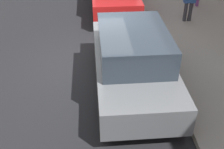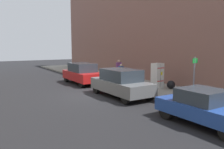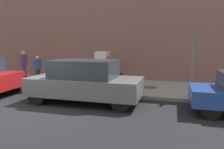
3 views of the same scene
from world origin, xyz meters
name	(u,v)px [view 2 (image 2 of 3)]	position (x,y,z in m)	size (l,w,h in m)	color
ground_plane	(93,95)	(0.00, 0.00, 0.00)	(80.00, 80.00, 0.00)	black
sidewalk_slab	(145,87)	(-4.39, 0.00, 0.07)	(4.22, 44.00, 0.15)	gray
building_facade_near	(175,22)	(-7.37, 0.00, 5.07)	(1.76, 39.60, 10.13)	#7F564C
discarded_refrigerator	(157,76)	(-4.64, 1.02, 1.04)	(0.69, 0.67, 1.78)	white
manhole_cover	(183,95)	(-4.23, 3.71, 0.16)	(0.70, 0.70, 0.02)	#47443F
street_sign_post	(194,79)	(-2.72, 5.55, 1.53)	(0.36, 0.07, 2.46)	slate
trash_bag	(171,85)	(-5.20, 1.82, 0.44)	(0.59, 0.59, 0.59)	black
pedestrian_walking_far	(121,72)	(-3.99, -2.64, 1.01)	(0.44, 0.22, 1.52)	#333338
pedestrian_standing_near	(119,68)	(-4.83, -4.22, 1.17)	(0.51, 0.23, 1.75)	#7A3D7F
parked_suv_red	(82,73)	(-1.18, -4.27, 0.89)	(1.88, 4.42, 1.73)	red
parked_suv_gray	(121,83)	(-1.18, 1.43, 0.88)	(1.92, 4.46, 1.72)	slate
parked_hatchback_blue	(205,107)	(-1.18, 7.28, 0.72)	(1.80, 3.88, 1.42)	#23479E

